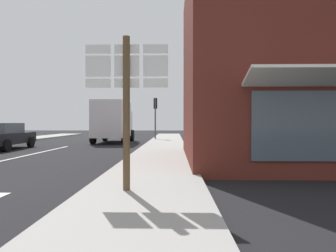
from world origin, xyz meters
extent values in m
plane|color=black|center=(0.00, 10.00, 0.00)|extent=(80.00, 80.00, 0.00)
cube|color=#9E9B96|center=(6.08, 8.00, 0.07)|extent=(2.55, 44.00, 0.14)
cube|color=silver|center=(0.00, 6.00, 0.01)|extent=(0.16, 12.00, 0.01)
cube|color=#5B231C|center=(12.13, 5.22, 3.56)|extent=(9.95, 7.28, 7.13)
cube|color=black|center=(-2.77, 9.92, 0.62)|extent=(1.91, 4.26, 0.60)
cube|color=#47515B|center=(-2.77, 9.67, 1.19)|extent=(1.63, 2.16, 0.55)
cylinder|color=black|center=(-3.70, 11.23, 0.32)|extent=(0.24, 0.65, 0.64)
cylinder|color=black|center=(-1.95, 11.30, 0.32)|extent=(0.24, 0.65, 0.64)
cylinder|color=black|center=(-1.85, 8.60, 0.32)|extent=(0.24, 0.65, 0.64)
cube|color=silver|center=(2.14, 15.03, 1.75)|extent=(2.23, 3.72, 2.60)
cube|color=silver|center=(2.16, 17.53, 1.45)|extent=(2.10, 1.32, 2.00)
cube|color=#47515B|center=(2.16, 17.58, 2.25)|extent=(1.76, 0.12, 0.70)
cylinder|color=black|center=(1.06, 17.49, 0.45)|extent=(0.29, 0.90, 0.90)
cylinder|color=black|center=(3.26, 17.47, 0.45)|extent=(0.29, 0.90, 0.90)
cylinder|color=black|center=(1.03, 14.09, 0.45)|extent=(0.29, 0.90, 0.90)
cylinder|color=black|center=(3.23, 14.07, 0.45)|extent=(0.29, 0.90, 0.90)
cylinder|color=brown|center=(5.72, -0.16, 1.60)|extent=(0.14, 0.14, 3.20)
cube|color=white|center=(5.14, -0.11, 2.96)|extent=(0.50, 0.03, 0.18)
cube|color=black|center=(5.14, -0.09, 2.96)|extent=(0.43, 0.01, 0.13)
cube|color=white|center=(5.14, -0.11, 2.62)|extent=(0.50, 0.03, 0.42)
cube|color=black|center=(5.14, -0.09, 2.62)|extent=(0.43, 0.01, 0.32)
cube|color=white|center=(5.14, -0.11, 2.28)|extent=(0.50, 0.03, 0.18)
cube|color=black|center=(5.14, -0.09, 2.28)|extent=(0.43, 0.01, 0.13)
cube|color=white|center=(5.72, -0.11, 2.96)|extent=(0.50, 0.03, 0.18)
cube|color=black|center=(5.72, -0.09, 2.96)|extent=(0.43, 0.01, 0.13)
cube|color=white|center=(5.72, -0.11, 2.62)|extent=(0.50, 0.03, 0.42)
cube|color=black|center=(5.72, -0.09, 2.62)|extent=(0.43, 0.01, 0.32)
cube|color=white|center=(5.72, -0.11, 2.28)|extent=(0.50, 0.03, 0.18)
cube|color=black|center=(5.72, -0.09, 2.28)|extent=(0.43, 0.01, 0.13)
cube|color=white|center=(6.30, -0.11, 2.96)|extent=(0.50, 0.03, 0.18)
cube|color=black|center=(6.30, -0.09, 2.96)|extent=(0.43, 0.01, 0.13)
cube|color=white|center=(6.30, -0.11, 2.62)|extent=(0.50, 0.03, 0.42)
cube|color=black|center=(6.30, -0.09, 2.62)|extent=(0.43, 0.01, 0.32)
cube|color=white|center=(6.30, -0.11, 2.28)|extent=(0.50, 0.03, 0.18)
cube|color=black|center=(6.30, -0.09, 2.28)|extent=(0.43, 0.01, 0.13)
cylinder|color=#47474C|center=(5.10, 18.36, 1.79)|extent=(0.12, 0.12, 3.58)
cube|color=black|center=(5.10, 18.56, 3.13)|extent=(0.30, 0.28, 0.90)
sphere|color=#360303|center=(5.10, 18.70, 3.40)|extent=(0.18, 0.18, 0.18)
sphere|color=orange|center=(5.10, 18.70, 3.12)|extent=(0.18, 0.18, 0.18)
sphere|color=black|center=(5.10, 18.70, 2.84)|extent=(0.18, 0.18, 0.18)
camera|label=1|loc=(6.66, -5.89, 1.48)|focal=30.90mm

